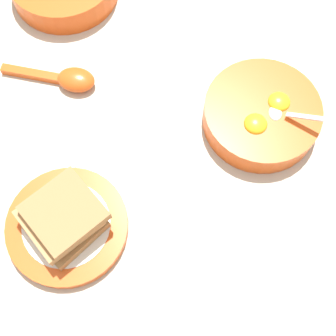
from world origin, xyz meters
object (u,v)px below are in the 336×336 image
at_px(toast_plate, 67,226).
at_px(toast_sandwich, 63,219).
at_px(egg_bowl, 262,114).
at_px(soup_spoon, 67,79).

relative_size(toast_plate, toast_sandwich, 1.27).
distance_m(egg_bowl, toast_sandwich, 0.33).
distance_m(toast_sandwich, soup_spoon, 0.24).
height_order(egg_bowl, toast_plate, egg_bowl).
bearing_deg(egg_bowl, toast_plate, 125.40).
height_order(egg_bowl, soup_spoon, egg_bowl).
height_order(toast_sandwich, soup_spoon, toast_sandwich).
bearing_deg(toast_sandwich, toast_plate, 140.29).
distance_m(toast_plate, soup_spoon, 0.24).
height_order(egg_bowl, toast_sandwich, egg_bowl).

